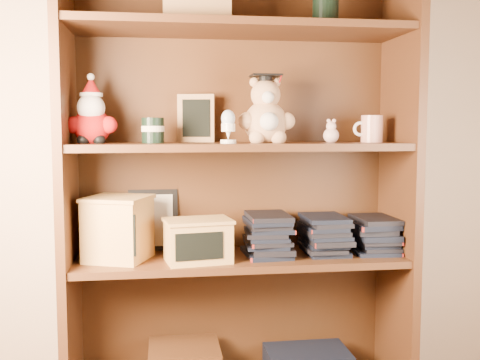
# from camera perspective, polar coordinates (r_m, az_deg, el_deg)

# --- Properties ---
(bookcase) EXTENTS (1.20, 0.35, 1.60)m
(bookcase) POSITION_cam_1_polar(r_m,az_deg,el_deg) (2.01, -0.27, -1.03)
(bookcase) COLOR #4E2C16
(bookcase) RESTS_ON ground
(shelf_lower) EXTENTS (1.14, 0.33, 0.02)m
(shelf_lower) POSITION_cam_1_polar(r_m,az_deg,el_deg) (2.01, 0.00, -8.06)
(shelf_lower) COLOR #4E2C16
(shelf_lower) RESTS_ON ground
(shelf_upper) EXTENTS (1.14, 0.33, 0.02)m
(shelf_upper) POSITION_cam_1_polar(r_m,az_deg,el_deg) (1.95, 0.00, 3.43)
(shelf_upper) COLOR #4E2C16
(shelf_upper) RESTS_ON ground
(santa_plush) EXTENTS (0.17, 0.12, 0.24)m
(santa_plush) POSITION_cam_1_polar(r_m,az_deg,el_deg) (1.94, -14.85, 6.19)
(santa_plush) COLOR #A50F0F
(santa_plush) RESTS_ON shelf_upper
(teachers_tin) EXTENTS (0.08, 0.08, 0.09)m
(teachers_tin) POSITION_cam_1_polar(r_m,az_deg,el_deg) (1.93, -8.84, 5.03)
(teachers_tin) COLOR black
(teachers_tin) RESTS_ON shelf_upper
(chalkboard_plaque) EXTENTS (0.13, 0.09, 0.17)m
(chalkboard_plaque) POSITION_cam_1_polar(r_m,az_deg,el_deg) (2.05, -4.49, 6.19)
(chalkboard_plaque) COLOR #9E7547
(chalkboard_plaque) RESTS_ON shelf_upper
(egg_cup) EXTENTS (0.05, 0.05, 0.11)m
(egg_cup) POSITION_cam_1_polar(r_m,az_deg,el_deg) (1.87, -1.20, 5.57)
(egg_cup) COLOR white
(egg_cup) RESTS_ON shelf_upper
(grad_teddy_bear) EXTENTS (0.20, 0.17, 0.24)m
(grad_teddy_bear) POSITION_cam_1_polar(r_m,az_deg,el_deg) (1.96, 2.64, 6.50)
(grad_teddy_bear) COLOR tan
(grad_teddy_bear) RESTS_ON shelf_upper
(pink_figurine) EXTENTS (0.06, 0.06, 0.09)m
(pink_figurine) POSITION_cam_1_polar(r_m,az_deg,el_deg) (2.02, 9.24, 4.71)
(pink_figurine) COLOR beige
(pink_figurine) RESTS_ON shelf_upper
(teacher_mug) EXTENTS (0.11, 0.08, 0.10)m
(teacher_mug) POSITION_cam_1_polar(r_m,az_deg,el_deg) (2.07, 13.18, 5.08)
(teacher_mug) COLOR silver
(teacher_mug) RESTS_ON shelf_upper
(certificate_frame) EXTENTS (0.18, 0.05, 0.22)m
(certificate_frame) POSITION_cam_1_polar(r_m,az_deg,el_deg) (2.10, -8.81, -4.04)
(certificate_frame) COLOR black
(certificate_frame) RESTS_ON shelf_lower
(treats_box) EXTENTS (0.26, 0.26, 0.22)m
(treats_box) POSITION_cam_1_polar(r_m,az_deg,el_deg) (1.97, -12.27, -4.78)
(treats_box) COLOR tan
(treats_box) RESTS_ON shelf_lower
(pencils_box) EXTENTS (0.24, 0.19, 0.15)m
(pencils_box) POSITION_cam_1_polar(r_m,az_deg,el_deg) (1.91, -4.30, -6.11)
(pencils_box) COLOR tan
(pencils_box) RESTS_ON shelf_lower
(book_stack_left) EXTENTS (0.14, 0.20, 0.16)m
(book_stack_left) POSITION_cam_1_polar(r_m,az_deg,el_deg) (2.00, 2.85, -5.38)
(book_stack_left) COLOR black
(book_stack_left) RESTS_ON shelf_lower
(book_stack_mid) EXTENTS (0.14, 0.20, 0.14)m
(book_stack_mid) POSITION_cam_1_polar(r_m,az_deg,el_deg) (2.05, 8.54, -5.40)
(book_stack_mid) COLOR black
(book_stack_mid) RESTS_ON shelf_lower
(book_stack_right) EXTENTS (0.14, 0.20, 0.13)m
(book_stack_right) POSITION_cam_1_polar(r_m,az_deg,el_deg) (2.12, 13.50, -5.39)
(book_stack_right) COLOR black
(book_stack_right) RESTS_ON shelf_lower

